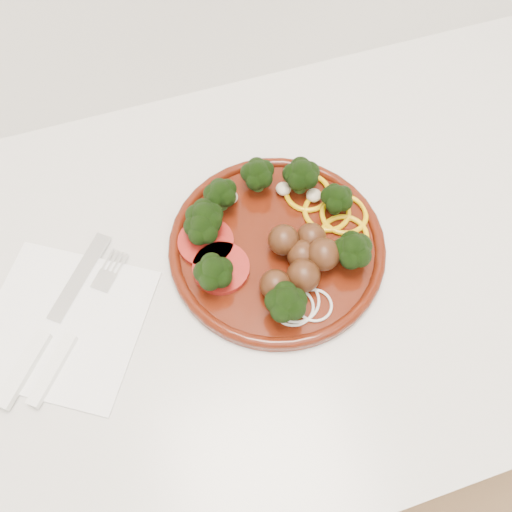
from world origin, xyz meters
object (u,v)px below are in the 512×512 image
object	(u,v)px
plate	(278,240)
fork	(64,350)
napkin	(64,324)
knife	(42,338)

from	to	relation	value
plate	fork	size ratio (longest dim) A/B	1.58
plate	fork	distance (m)	0.27
napkin	knife	distance (m)	0.03
plate	fork	world-z (taller)	plate
napkin	fork	size ratio (longest dim) A/B	1.06
fork	plate	bearing A→B (deg)	-39.80
knife	fork	size ratio (longest dim) A/B	1.12
napkin	fork	bearing A→B (deg)	-96.02
plate	knife	size ratio (longest dim) A/B	1.41
plate	knife	bearing A→B (deg)	-174.08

